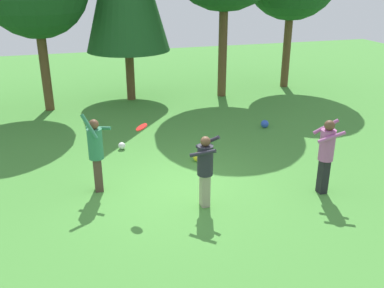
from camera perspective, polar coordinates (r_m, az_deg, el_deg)
ground_plane at (r=10.19m, az=-1.17°, el=-6.14°), size 40.00×40.00×0.00m
person_thrower at (r=9.97m, az=-12.70°, el=-0.64°), size 0.68×0.67×1.95m
person_catcher at (r=9.12m, az=1.76°, el=-2.91°), size 0.72×0.70×1.63m
person_bystander at (r=10.11m, az=17.46°, el=-0.81°), size 0.68×0.60×1.78m
frisbee at (r=9.27m, az=-6.74°, el=2.23°), size 0.27×0.29×0.15m
ball_white at (r=12.61m, az=-9.33°, el=-0.24°), size 0.21×0.21×0.21m
ball_blue at (r=14.39m, az=9.67°, el=2.66°), size 0.26×0.26×0.26m
ball_yellow at (r=11.63m, az=0.78°, el=-1.70°), size 0.27×0.27×0.27m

